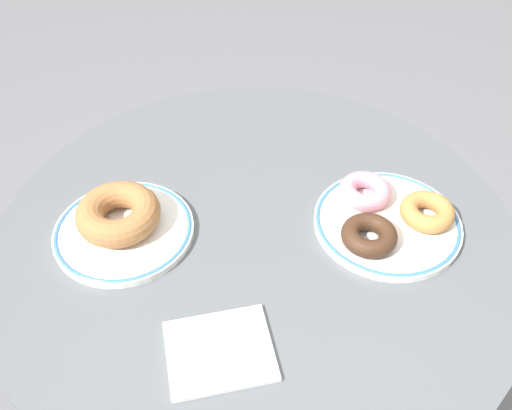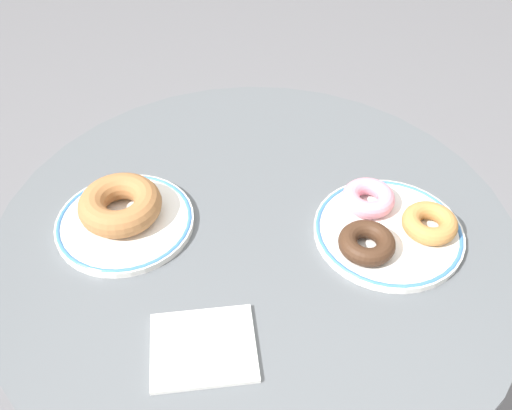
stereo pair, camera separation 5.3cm
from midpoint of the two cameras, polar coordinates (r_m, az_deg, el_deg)
cafe_table at (r=0.99m, az=1.51°, el=-11.83°), size 0.76×0.76×0.70m
plate_left at (r=0.83m, az=-11.44°, el=-1.74°), size 0.20×0.20×0.01m
plate_right at (r=0.83m, az=15.13°, el=-2.66°), size 0.21×0.21×0.01m
donut_cinnamon at (r=0.82m, az=-11.91°, el=-0.01°), size 0.14×0.14×0.04m
donut_old_fashioned at (r=0.83m, az=19.05°, el=-1.82°), size 0.11×0.11×0.03m
donut_pink_frosted at (r=0.84m, az=13.16°, el=0.65°), size 0.10×0.10×0.03m
donut_chocolate at (r=0.78m, az=13.15°, el=-3.85°), size 0.08×0.08×0.03m
paper_napkin at (r=0.69m, az=-3.16°, el=-14.37°), size 0.15×0.14×0.01m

